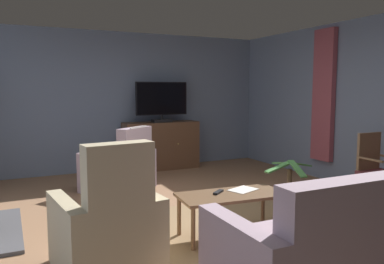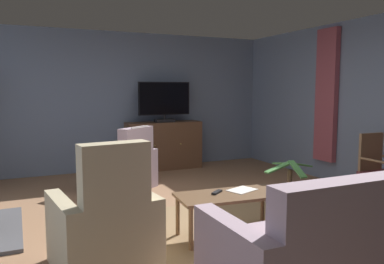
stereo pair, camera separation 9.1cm
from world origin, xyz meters
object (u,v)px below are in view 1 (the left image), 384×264
at_px(armchair_near_window, 108,230).
at_px(armchair_by_fireplace, 121,170).
at_px(television, 162,101).
at_px(folded_newspaper, 243,190).
at_px(cat, 84,217).
at_px(tv_remote, 218,192).
at_px(sofa_floral, 316,256).
at_px(tv_cabinet, 161,147).
at_px(coffee_table, 231,198).
at_px(potted_plant_small_fern_corner, 289,200).
at_px(side_chair_tucked_against_wall, 377,169).

distance_m(armchair_near_window, armchair_by_fireplace, 2.69).
distance_m(television, folded_newspaper, 3.60).
distance_m(armchair_near_window, cat, 1.24).
height_order(television, armchair_by_fireplace, television).
relative_size(tv_remote, folded_newspaper, 0.57).
bearing_deg(television, armchair_near_window, -117.46).
relative_size(television, armchair_by_fireplace, 0.84).
relative_size(tv_remote, sofa_floral, 0.12).
bearing_deg(tv_cabinet, cat, -126.96).
height_order(coffee_table, tv_remote, tv_remote).
relative_size(television, cat, 1.59).
height_order(coffee_table, folded_newspaper, folded_newspaper).
relative_size(television, coffee_table, 0.88).
height_order(sofa_floral, potted_plant_small_fern_corner, sofa_floral).
height_order(tv_cabinet, potted_plant_small_fern_corner, tv_cabinet).
height_order(television, potted_plant_small_fern_corner, television).
distance_m(folded_newspaper, sofa_floral, 1.44).
height_order(tv_remote, potted_plant_small_fern_corner, potted_plant_small_fern_corner).
distance_m(tv_cabinet, armchair_by_fireplace, 1.68).
relative_size(armchair_near_window, cat, 1.76).
bearing_deg(armchair_near_window, cat, 89.85).
distance_m(television, cat, 3.42).
distance_m(coffee_table, folded_newspaper, 0.21).
bearing_deg(tv_cabinet, armchair_by_fireplace, -132.90).
height_order(armchair_by_fireplace, cat, armchair_by_fireplace).
relative_size(sofa_floral, side_chair_tucked_against_wall, 1.45).
height_order(armchair_near_window, armchair_by_fireplace, armchair_near_window).
height_order(tv_cabinet, television, television).
bearing_deg(cat, sofa_floral, -61.70).
xyz_separation_m(armchair_near_window, potted_plant_small_fern_corner, (2.35, 0.46, -0.15)).
height_order(tv_cabinet, folded_newspaper, tv_cabinet).
bearing_deg(coffee_table, armchair_by_fireplace, 103.05).
xyz_separation_m(television, sofa_floral, (-0.68, -4.89, -1.00)).
distance_m(tv_cabinet, folded_newspaper, 3.55).
height_order(coffee_table, armchair_near_window, armchair_near_window).
xyz_separation_m(sofa_floral, cat, (-1.27, 2.36, -0.23)).
height_order(tv_cabinet, armchair_near_window, armchair_near_window).
height_order(folded_newspaper, side_chair_tucked_against_wall, side_chair_tucked_against_wall).
xyz_separation_m(folded_newspaper, cat, (-1.55, 0.95, -0.37)).
height_order(sofa_floral, armchair_by_fireplace, armchair_by_fireplace).
bearing_deg(armchair_by_fireplace, potted_plant_small_fern_corner, -53.84).
bearing_deg(tv_cabinet, television, -90.00).
relative_size(sofa_floral, armchair_by_fireplace, 1.16).
bearing_deg(television, tv_remote, -101.48).
height_order(tv_remote, sofa_floral, sofa_floral).
xyz_separation_m(coffee_table, cat, (-1.35, 1.02, -0.31)).
bearing_deg(armchair_by_fireplace, cat, -120.65).
distance_m(armchair_near_window, side_chair_tucked_against_wall, 3.62).
relative_size(tv_cabinet, television, 1.43).
bearing_deg(side_chair_tucked_against_wall, armchair_near_window, -176.23).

